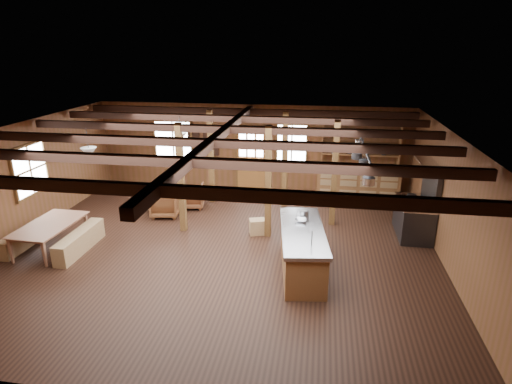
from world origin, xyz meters
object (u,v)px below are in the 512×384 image
kitchen_island (302,250)px  armchair_b (191,196)px  armchair_a (165,204)px  commercial_range (416,212)px  dining_table (52,236)px  armchair_c (155,196)px

kitchen_island → armchair_b: bearing=129.1°
kitchen_island → armchair_a: kitchen_island is taller
commercial_range → dining_table: 8.81m
dining_table → kitchen_island: bearing=-89.1°
kitchen_island → commercial_range: commercial_range is taller
kitchen_island → dining_table: (-5.83, 0.10, -0.16)m
commercial_range → armchair_b: size_ratio=2.47×
kitchen_island → armchair_c: bearing=137.8°
commercial_range → armchair_c: commercial_range is taller
commercial_range → armchair_b: (-6.15, 1.04, -0.27)m
commercial_range → dining_table: size_ratio=1.05×
dining_table → armchair_b: size_ratio=2.37×
commercial_range → armchair_b: commercial_range is taller
kitchen_island → commercial_range: (2.72, 2.21, 0.14)m
armchair_c → kitchen_island: bearing=-168.8°
commercial_range → armchair_c: (-7.20, 0.88, -0.28)m
dining_table → commercial_range: bearing=-74.2°
armchair_a → armchair_b: 0.92m
kitchen_island → armchair_c: kitchen_island is taller
kitchen_island → armchair_c: 5.45m
commercial_range → dining_table: (-8.55, -2.11, -0.30)m
commercial_range → armchair_b: 6.24m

